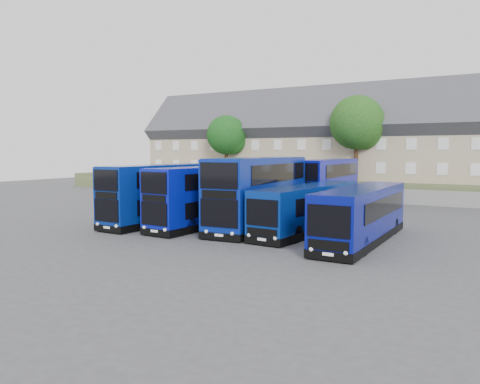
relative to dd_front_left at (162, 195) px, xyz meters
name	(u,v)px	position (x,y,z in m)	size (l,w,h in m)	color
ground	(209,235)	(5.80, -2.51, -2.08)	(120.00, 120.00, 0.00)	#414146
retaining_wall	(333,193)	(5.80, 21.49, -1.33)	(70.00, 0.40, 1.50)	slate
earth_bank	(359,185)	(5.80, 31.49, -1.08)	(80.00, 20.00, 2.00)	#3F4B2A
terrace_row	(404,139)	(11.80, 27.49, 4.52)	(66.00, 10.40, 11.20)	tan
dd_front_left	(162,195)	(0.00, 0.00, 0.00)	(2.79, 10.74, 4.24)	navy
dd_front_mid	(205,197)	(3.62, 0.33, -0.04)	(2.88, 10.54, 4.15)	#0914A5
dd_front_right	(259,193)	(7.10, 1.88, 0.27)	(3.65, 12.19, 4.78)	navy
dd_rear_left	(262,184)	(2.33, 11.60, 0.13)	(3.23, 11.44, 4.50)	navy
dd_rear_right	(327,185)	(7.76, 13.88, 0.12)	(2.74, 11.30, 4.47)	#080D9D
coach_east_a	(307,210)	(10.77, 1.50, -0.59)	(3.28, 11.27, 3.04)	navy
coach_east_b	(362,215)	(14.74, 0.01, -0.52)	(2.47, 11.64, 3.18)	#060F7D
tree_west	(228,137)	(-8.05, 22.59, 4.97)	(4.80, 4.80, 7.65)	#382314
tree_mid	(359,125)	(7.95, 23.09, 5.99)	(5.76, 5.76, 9.18)	#382314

